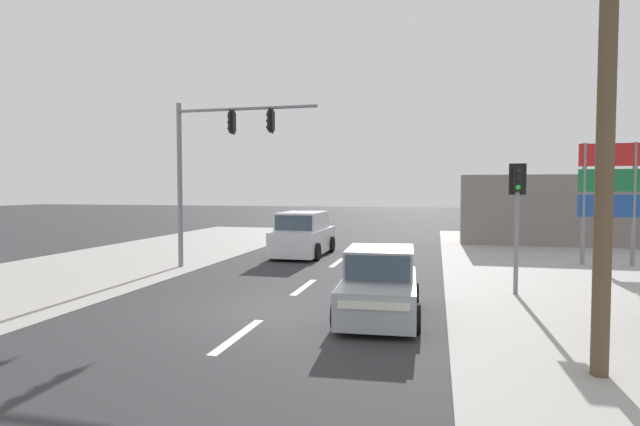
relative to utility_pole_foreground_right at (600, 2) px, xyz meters
name	(u,v)px	position (x,y,z in m)	size (l,w,h in m)	color
ground_plane	(271,312)	(-6.08, 2.73, -5.64)	(140.00, 140.00, 0.00)	#303033
lane_dash_near	(238,336)	(-6.08, 0.73, -5.63)	(0.20, 2.40, 0.01)	silver
lane_dash_mid	(304,287)	(-6.08, 5.73, -5.63)	(0.20, 2.40, 0.01)	silver
lane_dash_far	(337,263)	(-6.08, 10.73, -5.63)	(0.20, 2.40, 0.01)	silver
kerb_left_verge	(78,271)	(-14.58, 6.73, -5.63)	(8.00, 40.00, 0.02)	#A39E99
utility_pole_foreground_right	(600,2)	(0.00, 0.00, 0.00)	(3.78, 0.42, 10.54)	brown
traffic_signal_mast	(212,154)	(-10.20, 8.37, -1.49)	(5.29, 0.45, 6.00)	slate
pedestal_signal_right_kerb	(517,206)	(-0.21, 5.99, -3.22)	(0.44, 0.29, 3.56)	slate
shopping_plaza_sign	(609,186)	(3.93, 12.28, -2.66)	(2.10, 0.16, 4.60)	slate
shopfront_wall_far	(587,211)	(4.92, 18.73, -3.84)	(12.00, 1.00, 3.60)	gray
suv_kerbside_parked	(303,235)	(-7.91, 12.45, -4.75)	(2.08, 4.55, 1.90)	silver
hatchback_oncoming_near	(379,286)	(-3.56, 2.86, -4.94)	(1.92, 3.71, 1.53)	#A3A8AD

